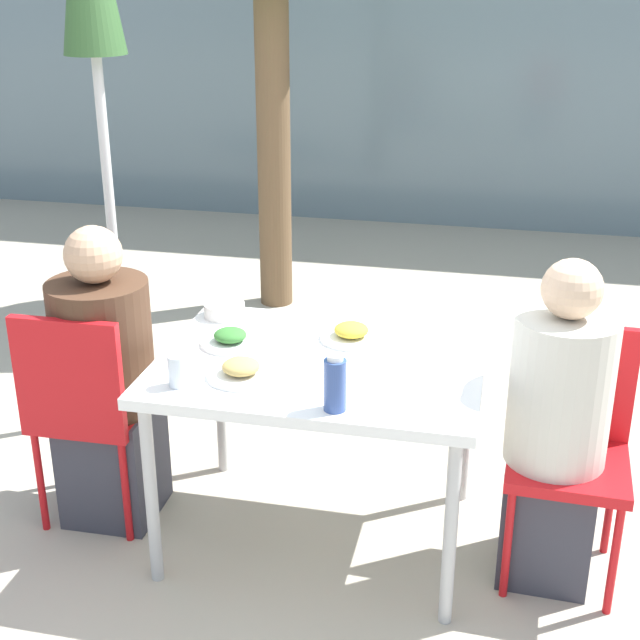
# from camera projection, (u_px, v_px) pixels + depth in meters

# --- Properties ---
(ground_plane) EXTENTS (24.00, 24.00, 0.00)m
(ground_plane) POSITION_uv_depth(u_px,v_px,m) (320.00, 535.00, 3.36)
(ground_plane) COLOR #B2A893
(building_facade) EXTENTS (10.00, 0.20, 3.00)m
(building_facade) POSITION_uv_depth(u_px,v_px,m) (445.00, 32.00, 6.81)
(building_facade) COLOR slate
(building_facade) RESTS_ON ground
(dining_table) EXTENTS (1.12, 0.86, 0.73)m
(dining_table) POSITION_uv_depth(u_px,v_px,m) (320.00, 377.00, 3.11)
(dining_table) COLOR white
(dining_table) RESTS_ON ground
(chair_left) EXTENTS (0.41, 0.41, 0.88)m
(chair_left) POSITION_uv_depth(u_px,v_px,m) (85.00, 401.00, 3.26)
(chair_left) COLOR red
(chair_left) RESTS_ON ground
(person_left) EXTENTS (0.37, 0.37, 1.16)m
(person_left) POSITION_uv_depth(u_px,v_px,m) (106.00, 387.00, 3.31)
(person_left) COLOR #383842
(person_left) RESTS_ON ground
(chair_right) EXTENTS (0.42, 0.42, 0.88)m
(chair_right) POSITION_uv_depth(u_px,v_px,m) (570.00, 433.00, 3.04)
(chair_right) COLOR red
(chair_right) RESTS_ON ground
(person_right) EXTENTS (0.34, 0.34, 1.16)m
(person_right) POSITION_uv_depth(u_px,v_px,m) (556.00, 435.00, 2.96)
(person_right) COLOR #383842
(person_right) RESTS_ON ground
(closed_umbrella) EXTENTS (0.36, 0.36, 2.50)m
(closed_umbrella) POSITION_uv_depth(u_px,v_px,m) (92.00, 12.00, 3.56)
(closed_umbrella) COLOR #333333
(closed_umbrella) RESTS_ON ground
(plate_0) EXTENTS (0.23, 0.23, 0.06)m
(plate_0) POSITION_uv_depth(u_px,v_px,m) (351.00, 334.00, 3.25)
(plate_0) COLOR white
(plate_0) RESTS_ON dining_table
(plate_1) EXTENTS (0.21, 0.21, 0.06)m
(plate_1) POSITION_uv_depth(u_px,v_px,m) (230.00, 339.00, 3.20)
(plate_1) COLOR white
(plate_1) RESTS_ON dining_table
(plate_2) EXTENTS (0.23, 0.23, 0.06)m
(plate_2) POSITION_uv_depth(u_px,v_px,m) (241.00, 371.00, 2.96)
(plate_2) COLOR white
(plate_2) RESTS_ON dining_table
(bottle) EXTENTS (0.07, 0.07, 0.19)m
(bottle) POSITION_uv_depth(u_px,v_px,m) (335.00, 384.00, 2.72)
(bottle) COLOR #334C8E
(bottle) RESTS_ON dining_table
(drinking_cup) EXTENTS (0.07, 0.07, 0.11)m
(drinking_cup) POSITION_uv_depth(u_px,v_px,m) (178.00, 371.00, 2.88)
(drinking_cup) COLOR silver
(drinking_cup) RESTS_ON dining_table
(salad_bowl) EXTENTS (0.16, 0.16, 0.05)m
(salad_bowl) POSITION_uv_depth(u_px,v_px,m) (224.00, 310.00, 3.46)
(salad_bowl) COLOR white
(salad_bowl) RESTS_ON dining_table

